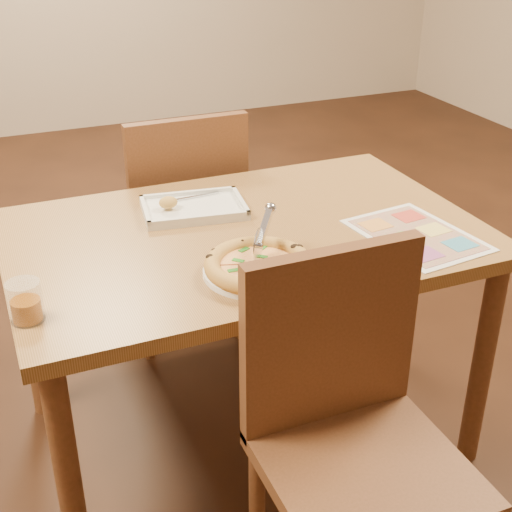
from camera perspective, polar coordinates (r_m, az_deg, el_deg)
name	(u,v)px	position (r m, az deg, el deg)	size (l,w,h in m)	color
dining_table	(245,258)	(2.02, -0.89, -0.13)	(1.30, 0.85, 0.72)	olive
chair_near	(347,403)	(1.60, 7.33, -11.56)	(0.42, 0.42, 0.47)	brown
chair_far	(183,203)	(2.56, -5.90, 4.26)	(0.42, 0.42, 0.47)	brown
plate	(256,271)	(1.75, 0.00, -1.25)	(0.26, 0.26, 0.01)	white
pizza	(259,265)	(1.74, 0.25, -0.75)	(0.27, 0.27, 0.04)	gold
pizza_cutter	(262,233)	(1.76, 0.51, 1.82)	(0.11, 0.14, 0.10)	silver
appetizer_tray	(192,209)	(2.10, -5.16, 3.78)	(0.32, 0.24, 0.06)	silver
glass_tumbler	(26,304)	(1.63, -17.95, -3.68)	(0.08, 0.08, 0.09)	#8B460A
menu	(416,235)	(2.00, 12.72, 1.66)	(0.26, 0.36, 0.01)	silver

